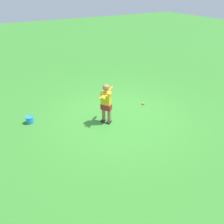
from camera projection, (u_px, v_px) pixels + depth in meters
ground_plane at (119, 114)px, 6.44m from camera, size 40.00×40.00×0.00m
child_batter at (106, 100)px, 5.78m from camera, size 0.55×0.43×1.08m
play_ball_near_batter at (143, 104)px, 6.95m from camera, size 0.07×0.07×0.07m
toy_bucket at (30, 120)px, 6.01m from camera, size 0.22×0.22×0.19m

